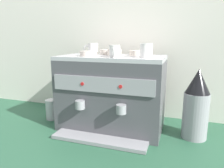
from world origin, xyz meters
TOP-DOWN VIEW (x-y plane):
  - ground_plane at (0.00, 0.00)m, footprint 4.00×4.00m
  - tiled_backsplash_wall at (0.00, 0.30)m, footprint 2.80×0.03m
  - espresso_machine at (0.00, -0.00)m, footprint 0.66×0.47m
  - ceramic_cup_0 at (0.22, -0.06)m, footprint 0.07×0.11m
  - ceramic_cup_1 at (-0.17, 0.09)m, footprint 0.11×0.07m
  - ceramic_cup_2 at (0.05, -0.10)m, footprint 0.06×0.10m
  - ceramic_bowl_0 at (0.01, 0.03)m, footprint 0.09×0.09m
  - ceramic_bowl_1 at (-0.13, -0.06)m, footprint 0.11×0.11m
  - ceramic_bowl_2 at (0.14, 0.08)m, footprint 0.10×0.10m
  - ceramic_bowl_3 at (-0.07, 0.10)m, footprint 0.10×0.10m
  - coffee_grinder at (0.52, 0.00)m, footprint 0.15×0.15m
  - milk_pitcher at (-0.46, -0.01)m, footprint 0.09×0.09m

SIDE VIEW (x-z plane):
  - ground_plane at x=0.00m, z-range 0.00..0.00m
  - milk_pitcher at x=-0.46m, z-range 0.00..0.15m
  - coffee_grinder at x=0.52m, z-range 0.00..0.41m
  - espresso_machine at x=0.00m, z-range 0.00..0.47m
  - ceramic_bowl_1 at x=-0.13m, z-range 0.47..0.50m
  - ceramic_bowl_2 at x=0.14m, z-range 0.47..0.50m
  - tiled_backsplash_wall at x=0.00m, z-range 0.00..0.98m
  - ceramic_bowl_3 at x=-0.07m, z-range 0.47..0.51m
  - ceramic_bowl_0 at x=0.01m, z-range 0.47..0.51m
  - ceramic_cup_2 at x=0.05m, z-range 0.47..0.54m
  - ceramic_cup_1 at x=-0.17m, z-range 0.47..0.55m
  - ceramic_cup_0 at x=0.22m, z-range 0.47..0.55m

